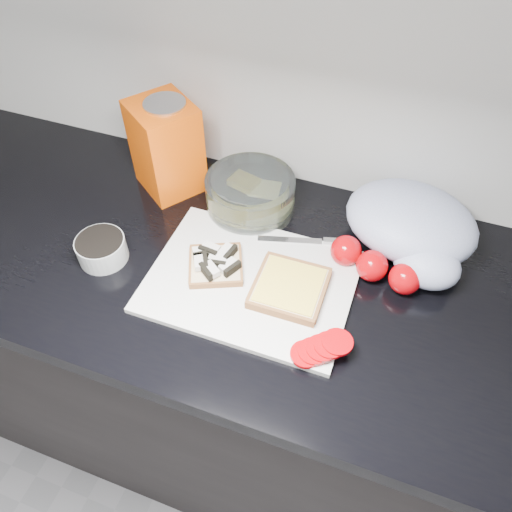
{
  "coord_description": "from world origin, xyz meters",
  "views": [
    {
      "loc": [
        0.27,
        0.58,
        1.69
      ],
      "look_at": [
        0.05,
        1.19,
        0.95
      ],
      "focal_mm": 35.0,
      "sensor_mm": 36.0,
      "label": 1
    }
  ],
  "objects": [
    {
      "name": "countertop",
      "position": [
        0.0,
        1.2,
        0.88
      ],
      "size": [
        3.5,
        0.64,
        0.04
      ],
      "primitive_type": "cube",
      "color": "black",
      "rests_on": "base_cabinet"
    },
    {
      "name": "steel_canister",
      "position": [
        -0.23,
        1.38,
        1.01
      ],
      "size": [
        0.09,
        0.09,
        0.22
      ],
      "primitive_type": "cylinder",
      "color": "silver",
      "rests_on": "countertop"
    },
    {
      "name": "cutting_board",
      "position": [
        0.05,
        1.16,
        0.91
      ],
      "size": [
        0.4,
        0.3,
        0.01
      ],
      "primitive_type": "cube",
      "color": "silver",
      "rests_on": "countertop"
    },
    {
      "name": "grocery_bag",
      "position": [
        0.32,
        1.36,
        0.96
      ],
      "size": [
        0.31,
        0.29,
        0.12
      ],
      "rotation": [
        0.0,
        0.0,
        -0.21
      ],
      "color": "silver",
      "rests_on": "countertop"
    },
    {
      "name": "glass_bowl",
      "position": [
        -0.03,
        1.36,
        0.94
      ],
      "size": [
        0.2,
        0.2,
        0.08
      ],
      "rotation": [
        0.0,
        0.0,
        -0.25
      ],
      "color": "silver",
      "rests_on": "countertop"
    },
    {
      "name": "knife",
      "position": [
        0.14,
        1.3,
        0.92
      ],
      "size": [
        0.2,
        0.07,
        0.01
      ],
      "rotation": [
        0.0,
        0.0,
        0.28
      ],
      "color": "#B2B1B6",
      "rests_on": "cutting_board"
    },
    {
      "name": "bread_right",
      "position": [
        0.13,
        1.16,
        0.92
      ],
      "size": [
        0.14,
        0.14,
        0.02
      ],
      "rotation": [
        0.0,
        0.0,
        0.01
      ],
      "color": "beige",
      "rests_on": "cutting_board"
    },
    {
      "name": "tub_lid",
      "position": [
        -0.09,
        1.28,
        0.9
      ],
      "size": [
        0.11,
        0.11,
        0.01
      ],
      "primitive_type": "cylinder",
      "rotation": [
        0.0,
        0.0,
        -0.38
      ],
      "color": "white",
      "rests_on": "countertop"
    },
    {
      "name": "tomato_slices",
      "position": [
        0.22,
        1.05,
        0.92
      ],
      "size": [
        0.11,
        0.1,
        0.02
      ],
      "rotation": [
        0.0,
        0.0,
        0.14
      ],
      "color": "#AD0309",
      "rests_on": "cutting_board"
    },
    {
      "name": "bread_left",
      "position": [
        -0.03,
        1.16,
        0.92
      ],
      "size": [
        0.15,
        0.15,
        0.03
      ],
      "rotation": [
        0.0,
        0.0,
        0.42
      ],
      "color": "beige",
      "rests_on": "cutting_board"
    },
    {
      "name": "base_cabinet",
      "position": [
        0.0,
        1.2,
        0.43
      ],
      "size": [
        3.5,
        0.6,
        0.86
      ],
      "primitive_type": "cube",
      "color": "black",
      "rests_on": "ground"
    },
    {
      "name": "whole_tomatoes",
      "position": [
        0.27,
        1.26,
        0.93
      ],
      "size": [
        0.19,
        0.1,
        0.06
      ],
      "rotation": [
        0.0,
        0.0,
        0.18
      ],
      "color": "#AD0309",
      "rests_on": "countertop"
    },
    {
      "name": "bread_bag",
      "position": [
        -0.24,
        1.38,
        1.01
      ],
      "size": [
        0.18,
        0.18,
        0.21
      ],
      "primitive_type": "cube",
      "rotation": [
        0.0,
        0.0,
        -0.62
      ],
      "color": "#DF3F03",
      "rests_on": "countertop"
    },
    {
      "name": "seed_tub",
      "position": [
        -0.26,
        1.12,
        0.93
      ],
      "size": [
        0.1,
        0.1,
        0.05
      ],
      "color": "#9DA1A2",
      "rests_on": "countertop"
    }
  ]
}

